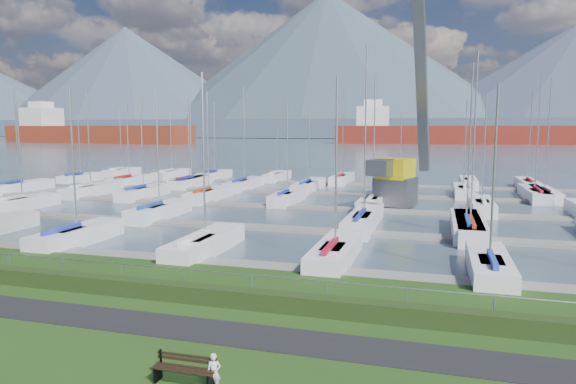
% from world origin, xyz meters
% --- Properties ---
extents(path, '(160.00, 2.00, 0.04)m').
position_xyz_m(path, '(0.00, -3.00, 0.01)').
color(path, black).
rests_on(path, grass).
extents(water, '(800.00, 540.00, 0.20)m').
position_xyz_m(water, '(0.00, 260.00, -0.40)').
color(water, '#455765').
extents(hedge, '(80.00, 0.70, 0.70)m').
position_xyz_m(hedge, '(0.00, -0.40, 0.35)').
color(hedge, '#233513').
rests_on(hedge, grass).
extents(fence, '(80.00, 0.04, 0.04)m').
position_xyz_m(fence, '(0.00, 0.00, 1.20)').
color(fence, gray).
rests_on(fence, grass).
extents(foothill, '(900.00, 80.00, 12.00)m').
position_xyz_m(foothill, '(0.00, 330.00, 6.00)').
color(foothill, '#455565').
rests_on(foothill, water).
extents(mountains, '(1190.00, 360.00, 115.00)m').
position_xyz_m(mountains, '(7.35, 404.62, 46.68)').
color(mountains, '#415060').
rests_on(mountains, water).
extents(docks, '(90.00, 41.60, 0.25)m').
position_xyz_m(docks, '(0.00, 26.00, -0.22)').
color(docks, gray).
rests_on(docks, water).
extents(bench_right, '(1.80, 0.44, 0.85)m').
position_xyz_m(bench_right, '(2.40, -6.55, 0.42)').
color(bench_right, black).
rests_on(bench_right, grass).
extents(person, '(0.45, 0.36, 1.06)m').
position_xyz_m(person, '(3.22, -6.42, 0.53)').
color(person, silver).
rests_on(person, grass).
extents(crane, '(5.32, 13.46, 22.35)m').
position_xyz_m(crane, '(5.82, 29.93, 5.33)').
color(crane, '#505257').
rests_on(crane, water).
extents(cargo_ship_west, '(95.08, 26.47, 21.50)m').
position_xyz_m(cargo_ship_west, '(-145.94, 184.92, 3.60)').
color(cargo_ship_west, maroon).
rests_on(cargo_ship_west, water).
extents(cargo_ship_mid, '(108.68, 28.75, 21.50)m').
position_xyz_m(cargo_ship_mid, '(13.93, 217.22, 3.47)').
color(cargo_ship_mid, maroon).
rests_on(cargo_ship_mid, water).
extents(sailboat_fleet, '(75.59, 49.46, 13.44)m').
position_xyz_m(sailboat_fleet, '(-0.41, 28.58, 5.38)').
color(sailboat_fleet, '#2035A4').
rests_on(sailboat_fleet, water).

